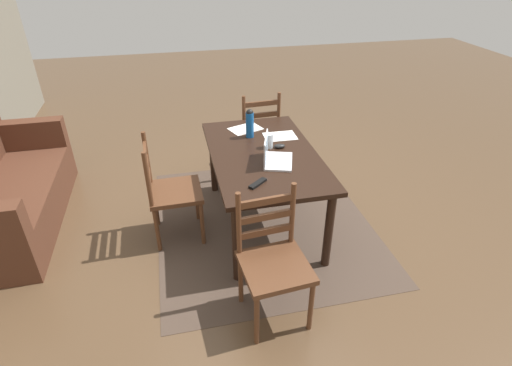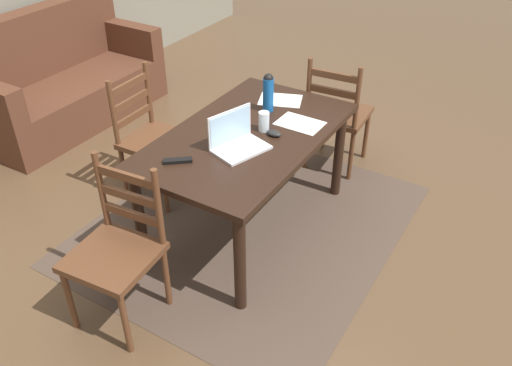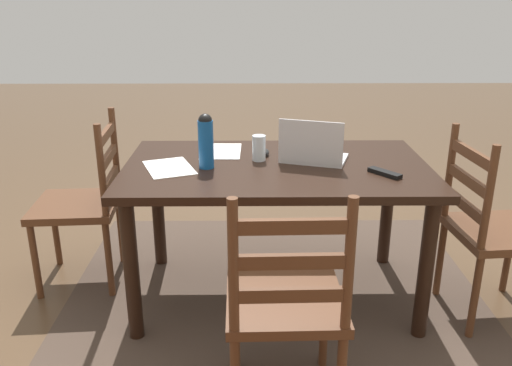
{
  "view_description": "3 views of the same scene",
  "coord_description": "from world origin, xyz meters",
  "px_view_note": "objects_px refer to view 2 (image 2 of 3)",
  "views": [
    {
      "loc": [
        -2.99,
        0.74,
        2.31
      ],
      "look_at": [
        -0.08,
        0.09,
        0.5
      ],
      "focal_mm": 28.21,
      "sensor_mm": 36.0,
      "label": 1
    },
    {
      "loc": [
        -2.51,
        -1.59,
        2.41
      ],
      "look_at": [
        -0.08,
        -0.12,
        0.45
      ],
      "focal_mm": 37.54,
      "sensor_mm": 36.0,
      "label": 2
    },
    {
      "loc": [
        0.13,
        2.52,
        1.56
      ],
      "look_at": [
        0.1,
        -0.05,
        0.63
      ],
      "focal_mm": 37.37,
      "sensor_mm": 36.0,
      "label": 3
    }
  ],
  "objects_px": {
    "chair_left_far": "(117,251)",
    "dining_table": "(247,146)",
    "couch": "(63,83)",
    "chair_far_head": "(153,138)",
    "chair_right_near": "(337,115)",
    "tv_remote": "(178,161)",
    "computer_mouse": "(274,133)",
    "water_bottle": "(268,92)",
    "laptop": "(236,139)",
    "drinking_glass": "(264,121)"
  },
  "relations": [
    {
      "from": "chair_far_head",
      "to": "couch",
      "type": "relative_size",
      "value": 0.53
    },
    {
      "from": "tv_remote",
      "to": "dining_table",
      "type": "bearing_deg",
      "value": -57.47
    },
    {
      "from": "chair_far_head",
      "to": "tv_remote",
      "type": "xyz_separation_m",
      "value": [
        -0.5,
        -0.65,
        0.29
      ]
    },
    {
      "from": "couch",
      "to": "chair_far_head",
      "type": "bearing_deg",
      "value": -108.34
    },
    {
      "from": "laptop",
      "to": "water_bottle",
      "type": "bearing_deg",
      "value": 8.94
    },
    {
      "from": "drinking_glass",
      "to": "chair_right_near",
      "type": "bearing_deg",
      "value": -6.66
    },
    {
      "from": "tv_remote",
      "to": "chair_left_far",
      "type": "bearing_deg",
      "value": 139.06
    },
    {
      "from": "chair_left_far",
      "to": "dining_table",
      "type": "bearing_deg",
      "value": -9.93
    },
    {
      "from": "chair_far_head",
      "to": "tv_remote",
      "type": "relative_size",
      "value": 5.59
    },
    {
      "from": "chair_left_far",
      "to": "water_bottle",
      "type": "xyz_separation_m",
      "value": [
        1.39,
        -0.13,
        0.42
      ]
    },
    {
      "from": "chair_right_near",
      "to": "drinking_glass",
      "type": "xyz_separation_m",
      "value": [
        -0.96,
        0.11,
        0.34
      ]
    },
    {
      "from": "dining_table",
      "to": "drinking_glass",
      "type": "distance_m",
      "value": 0.2
    },
    {
      "from": "drinking_glass",
      "to": "water_bottle",
      "type": "bearing_deg",
      "value": 24.71
    },
    {
      "from": "chair_left_far",
      "to": "tv_remote",
      "type": "xyz_separation_m",
      "value": [
        0.54,
        -0.02,
        0.29
      ]
    },
    {
      "from": "dining_table",
      "to": "couch",
      "type": "distance_m",
      "value": 2.41
    },
    {
      "from": "laptop",
      "to": "computer_mouse",
      "type": "distance_m",
      "value": 0.28
    },
    {
      "from": "chair_left_far",
      "to": "tv_remote",
      "type": "distance_m",
      "value": 0.62
    },
    {
      "from": "drinking_glass",
      "to": "tv_remote",
      "type": "bearing_deg",
      "value": 158.1
    },
    {
      "from": "couch",
      "to": "tv_remote",
      "type": "distance_m",
      "value": 2.43
    },
    {
      "from": "water_bottle",
      "to": "tv_remote",
      "type": "height_order",
      "value": "water_bottle"
    },
    {
      "from": "dining_table",
      "to": "couch",
      "type": "bearing_deg",
      "value": 77.85
    },
    {
      "from": "chair_left_far",
      "to": "chair_right_near",
      "type": "relative_size",
      "value": 1.0
    },
    {
      "from": "drinking_glass",
      "to": "computer_mouse",
      "type": "relative_size",
      "value": 1.29
    },
    {
      "from": "couch",
      "to": "water_bottle",
      "type": "bearing_deg",
      "value": -94.01
    },
    {
      "from": "chair_right_near",
      "to": "laptop",
      "type": "relative_size",
      "value": 2.55
    },
    {
      "from": "chair_left_far",
      "to": "couch",
      "type": "relative_size",
      "value": 0.53
    },
    {
      "from": "chair_far_head",
      "to": "drinking_glass",
      "type": "relative_size",
      "value": 7.34
    },
    {
      "from": "chair_far_head",
      "to": "computer_mouse",
      "type": "relative_size",
      "value": 9.5
    },
    {
      "from": "chair_right_near",
      "to": "couch",
      "type": "relative_size",
      "value": 0.53
    },
    {
      "from": "water_bottle",
      "to": "drinking_glass",
      "type": "bearing_deg",
      "value": -155.29
    },
    {
      "from": "dining_table",
      "to": "couch",
      "type": "xyz_separation_m",
      "value": [
        0.5,
        2.34,
        -0.29
      ]
    },
    {
      "from": "chair_left_far",
      "to": "tv_remote",
      "type": "bearing_deg",
      "value": -1.81
    },
    {
      "from": "chair_left_far",
      "to": "chair_far_head",
      "type": "xyz_separation_m",
      "value": [
        1.04,
        0.64,
        0.0
      ]
    },
    {
      "from": "water_bottle",
      "to": "tv_remote",
      "type": "xyz_separation_m",
      "value": [
        -0.84,
        0.12,
        -0.13
      ]
    },
    {
      "from": "tv_remote",
      "to": "drinking_glass",
      "type": "bearing_deg",
      "value": -61.03
    },
    {
      "from": "chair_far_head",
      "to": "laptop",
      "type": "relative_size",
      "value": 2.55
    },
    {
      "from": "chair_left_far",
      "to": "chair_right_near",
      "type": "distance_m",
      "value": 2.12
    },
    {
      "from": "dining_table",
      "to": "couch",
      "type": "relative_size",
      "value": 0.84
    },
    {
      "from": "dining_table",
      "to": "chair_right_near",
      "type": "distance_m",
      "value": 1.07
    },
    {
      "from": "chair_right_near",
      "to": "laptop",
      "type": "distance_m",
      "value": 1.28
    },
    {
      "from": "couch",
      "to": "drinking_glass",
      "type": "distance_m",
      "value": 2.49
    },
    {
      "from": "drinking_glass",
      "to": "dining_table",
      "type": "bearing_deg",
      "value": 141.03
    },
    {
      "from": "chair_far_head",
      "to": "chair_right_near",
      "type": "relative_size",
      "value": 1.0
    },
    {
      "from": "chair_far_head",
      "to": "tv_remote",
      "type": "bearing_deg",
      "value": -127.35
    },
    {
      "from": "dining_table",
      "to": "tv_remote",
      "type": "height_order",
      "value": "tv_remote"
    },
    {
      "from": "chair_far_head",
      "to": "computer_mouse",
      "type": "xyz_separation_m",
      "value": [
        0.06,
        -0.98,
        0.3
      ]
    },
    {
      "from": "laptop",
      "to": "computer_mouse",
      "type": "height_order",
      "value": "laptop"
    },
    {
      "from": "dining_table",
      "to": "computer_mouse",
      "type": "height_order",
      "value": "computer_mouse"
    },
    {
      "from": "tv_remote",
      "to": "computer_mouse",
      "type": "bearing_deg",
      "value": -69.11
    },
    {
      "from": "laptop",
      "to": "computer_mouse",
      "type": "xyz_separation_m",
      "value": [
        0.24,
        -0.12,
        -0.04
      ]
    }
  ]
}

